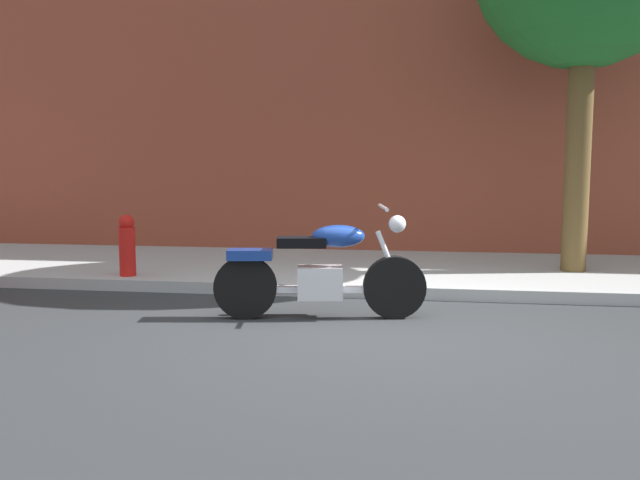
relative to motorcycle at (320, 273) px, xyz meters
The scene contains 5 objects.
ground_plane 0.89m from the motorcycle, 39.91° to the right, with size 60.00×60.00×0.00m, color #303335.
sidewalk 2.72m from the motorcycle, 77.42° to the left, with size 24.59×3.22×0.14m, color #AFAFAF.
building_facade 5.52m from the motorcycle, 82.55° to the left, with size 24.59×0.50×7.22m, color brown.
motorcycle is the anchor object (origin of this frame).
fire_hydrant 2.94m from the motorcycle, 153.09° to the left, with size 0.20×0.20×0.91m.
Camera 1 is at (0.37, -5.92, 1.52)m, focal length 37.33 mm.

